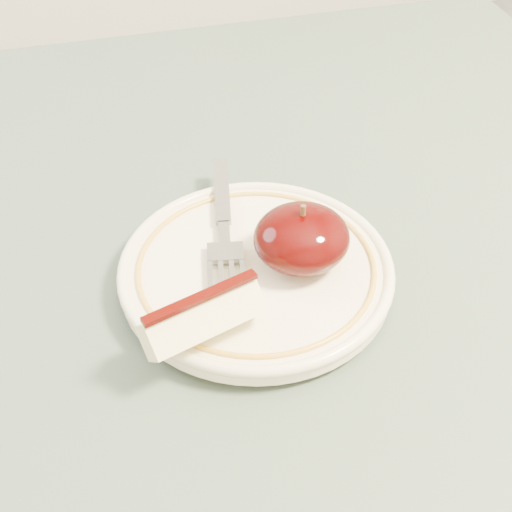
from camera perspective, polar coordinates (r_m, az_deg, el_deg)
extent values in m
cylinder|color=brown|center=(1.19, 12.79, 0.55)|extent=(0.05, 0.05, 0.71)
cube|color=#404F46|center=(0.54, -2.03, -4.53)|extent=(0.90, 0.90, 0.04)
cylinder|color=#F2EACB|center=(0.53, 0.00, -1.98)|extent=(0.11, 0.11, 0.01)
cylinder|color=#F2EACB|center=(0.53, 0.00, -1.28)|extent=(0.20, 0.20, 0.01)
torus|color=#F2EACB|center=(0.52, 0.00, -0.89)|extent=(0.20, 0.20, 0.01)
torus|color=gold|center=(0.52, 0.00, -0.78)|extent=(0.18, 0.18, 0.00)
ellipsoid|color=black|center=(0.51, 3.67, 1.43)|extent=(0.07, 0.07, 0.04)
cylinder|color=#472D19|center=(0.50, 3.79, 3.55)|extent=(0.00, 0.00, 0.01)
cube|color=#F5EBB4|center=(0.46, -4.32, -4.99)|extent=(0.09, 0.06, 0.04)
cube|color=#300301|center=(0.45, -4.45, -3.32)|extent=(0.08, 0.03, 0.00)
cube|color=gray|center=(0.59, -2.75, 5.27)|extent=(0.03, 0.09, 0.00)
cube|color=gray|center=(0.54, -2.56, 1.86)|extent=(0.01, 0.03, 0.00)
cube|color=gray|center=(0.53, -2.47, 0.27)|extent=(0.03, 0.02, 0.00)
cube|color=gray|center=(0.51, -1.04, -1.63)|extent=(0.01, 0.03, 0.00)
cube|color=gray|center=(0.51, -1.92, -1.67)|extent=(0.01, 0.03, 0.00)
cube|color=gray|center=(0.51, -2.80, -1.71)|extent=(0.01, 0.03, 0.00)
cube|color=gray|center=(0.51, -3.68, -1.76)|extent=(0.01, 0.03, 0.00)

